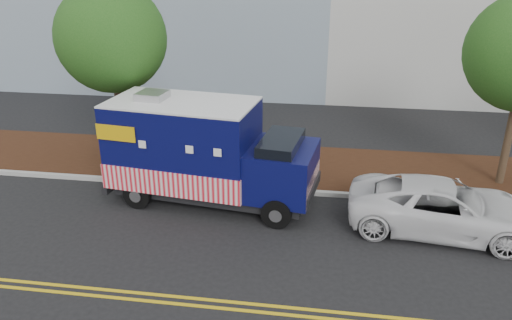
# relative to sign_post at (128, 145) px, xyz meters

# --- Properties ---
(ground) EXTENTS (120.00, 120.00, 0.00)m
(ground) POSITION_rel_sign_post_xyz_m (4.84, -1.99, -1.20)
(ground) COLOR black
(ground) RESTS_ON ground
(curb) EXTENTS (120.00, 0.18, 0.15)m
(curb) POSITION_rel_sign_post_xyz_m (4.84, -0.59, -1.12)
(curb) COLOR #9E9E99
(curb) RESTS_ON ground
(mulch_strip) EXTENTS (120.00, 4.00, 0.15)m
(mulch_strip) POSITION_rel_sign_post_xyz_m (4.84, 1.51, -1.12)
(mulch_strip) COLOR black
(mulch_strip) RESTS_ON ground
(centerline_near) EXTENTS (120.00, 0.10, 0.01)m
(centerline_near) POSITION_rel_sign_post_xyz_m (4.84, -6.44, -1.19)
(centerline_near) COLOR gold
(centerline_near) RESTS_ON ground
(centerline_far) EXTENTS (120.00, 0.10, 0.01)m
(centerline_far) POSITION_rel_sign_post_xyz_m (4.84, -6.69, -1.19)
(centerline_far) COLOR gold
(centerline_far) RESTS_ON ground
(tree_a) EXTENTS (3.92, 3.92, 6.69)m
(tree_a) POSITION_rel_sign_post_xyz_m (-0.78, 1.34, 3.51)
(tree_a) COLOR #38281C
(tree_a) RESTS_ON ground
(sign_post) EXTENTS (0.06, 0.06, 2.40)m
(sign_post) POSITION_rel_sign_post_xyz_m (0.00, 0.00, 0.00)
(sign_post) COLOR #473828
(sign_post) RESTS_ON ground
(food_truck) EXTENTS (6.94, 3.31, 3.52)m
(food_truck) POSITION_rel_sign_post_xyz_m (3.06, -1.41, 0.39)
(food_truck) COLOR black
(food_truck) RESTS_ON ground
(white_car) EXTENTS (5.64, 3.08, 1.50)m
(white_car) POSITION_rel_sign_post_xyz_m (10.44, -2.32, -0.45)
(white_car) COLOR silver
(white_car) RESTS_ON ground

